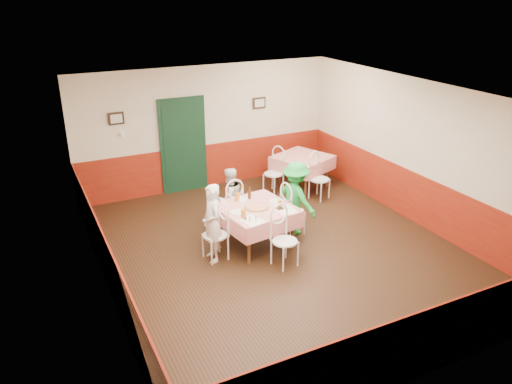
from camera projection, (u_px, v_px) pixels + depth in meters
name	position (u px, v px, depth m)	size (l,w,h in m)	color
floor	(280.00, 250.00, 8.95)	(7.00, 7.00, 0.00)	black
ceiling	(283.00, 95.00, 7.87)	(7.00, 7.00, 0.00)	white
back_wall	(207.00, 128.00, 11.31)	(6.00, 0.10, 2.80)	beige
front_wall	(434.00, 279.00, 5.51)	(6.00, 0.10, 2.80)	beige
left_wall	(99.00, 210.00, 7.19)	(0.10, 7.00, 2.80)	beige
right_wall	(417.00, 153.00, 9.62)	(0.10, 7.00, 2.80)	beige
wainscot_back	(209.00, 165.00, 11.64)	(6.00, 0.03, 1.00)	maroon
wainscot_front	(423.00, 344.00, 5.87)	(6.00, 0.03, 1.00)	maroon
wainscot_left	(107.00, 264.00, 7.54)	(0.03, 7.00, 1.00)	maroon
wainscot_right	(411.00, 196.00, 9.97)	(0.03, 7.00, 1.00)	maroon
door	(183.00, 147.00, 11.15)	(0.96, 0.06, 2.10)	black
picture_left	(116.00, 118.00, 10.28)	(0.32, 0.03, 0.26)	black
picture_right	(259.00, 103.00, 11.62)	(0.32, 0.03, 0.26)	black
thermostat	(123.00, 134.00, 10.45)	(0.10, 0.03, 0.10)	white
main_table	(256.00, 227.00, 8.98)	(1.22, 1.22, 0.77)	red
second_table	(302.00, 172.00, 11.59)	(1.12, 1.12, 0.77)	red
chair_left	(215.00, 235.00, 8.51)	(0.42, 0.42, 0.90)	white
chair_right	(293.00, 211.00, 9.40)	(0.42, 0.42, 0.90)	white
chair_far	(231.00, 207.00, 9.60)	(0.42, 0.42, 0.90)	white
chair_near	(285.00, 241.00, 8.31)	(0.42, 0.42, 0.90)	white
chair_second_a	(273.00, 174.00, 11.25)	(0.42, 0.42, 0.90)	white
chair_second_b	(320.00, 179.00, 10.94)	(0.42, 0.42, 0.90)	white
pizza	(257.00, 207.00, 8.81)	(0.42, 0.42, 0.03)	#B74723
plate_left	(238.00, 212.00, 8.62)	(0.25, 0.25, 0.01)	white
plate_right	(276.00, 201.00, 9.05)	(0.25, 0.25, 0.01)	white
plate_far	(241.00, 199.00, 9.15)	(0.25, 0.25, 0.01)	white
glass_a	(243.00, 214.00, 8.39)	(0.08, 0.08, 0.15)	#BF7219
glass_b	(280.00, 204.00, 8.82)	(0.07, 0.07, 0.12)	#BF7219
glass_c	(237.00, 197.00, 9.06)	(0.08, 0.08, 0.15)	#BF7219
beer_bottle	(249.00, 193.00, 9.14)	(0.06, 0.06, 0.21)	#381C0A
shaker_a	(250.00, 219.00, 8.27)	(0.04, 0.04, 0.09)	silver
shaker_b	(256.00, 219.00, 8.28)	(0.04, 0.04, 0.09)	silver
shaker_c	(245.00, 218.00, 8.33)	(0.04, 0.04, 0.09)	#B23319
menu_left	(252.00, 220.00, 8.33)	(0.30, 0.40, 0.00)	white
menu_right	(286.00, 210.00, 8.72)	(0.30, 0.40, 0.00)	white
wallet	(280.00, 208.00, 8.76)	(0.11, 0.09, 0.02)	black
diner_left	(212.00, 223.00, 8.39)	(0.50, 0.33, 1.38)	gray
diner_far	(229.00, 198.00, 9.58)	(0.59, 0.46, 1.22)	gray
diner_right	(296.00, 198.00, 9.32)	(0.92, 0.53, 1.42)	gray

